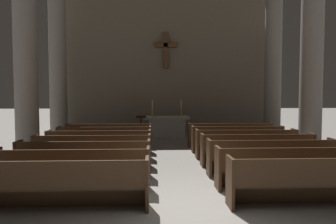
{
  "coord_description": "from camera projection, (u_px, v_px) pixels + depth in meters",
  "views": [
    {
      "loc": [
        -0.65,
        -5.86,
        2.12
      ],
      "look_at": [
        0.0,
        8.47,
        1.3
      ],
      "focal_mm": 34.51,
      "sensor_mm": 36.0,
      "label": 1
    }
  ],
  "objects": [
    {
      "name": "column_right_third",
      "position": [
        273.0,
        64.0,
        15.53
      ],
      "size": [
        1.2,
        1.2,
        7.26
      ],
      "color": "gray",
      "rests_on": "ground"
    },
    {
      "name": "column_left_second",
      "position": [
        26.0,
        53.0,
        11.26
      ],
      "size": [
        1.2,
        1.2,
        7.26
      ],
      "color": "gray",
      "rests_on": "ground"
    },
    {
      "name": "column_left_third",
      "position": [
        58.0,
        63.0,
        15.07
      ],
      "size": [
        1.2,
        1.2,
        7.26
      ],
      "color": "gray",
      "rests_on": "ground"
    },
    {
      "name": "pew_right_row_7",
      "position": [
        230.0,
        135.0,
        12.86
      ],
      "size": [
        3.31,
        0.5,
        0.95
      ],
      "color": "#422B19",
      "rests_on": "ground"
    },
    {
      "name": "pew_right_row_1",
      "position": [
        316.0,
        181.0,
        6.03
      ],
      "size": [
        3.31,
        0.5,
        0.95
      ],
      "color": "#422B19",
      "rests_on": "ground"
    },
    {
      "name": "pew_left_row_2",
      "position": [
        73.0,
        170.0,
        6.96
      ],
      "size": [
        3.31,
        0.5,
        0.95
      ],
      "color": "#422B19",
      "rests_on": "ground"
    },
    {
      "name": "pew_left_row_6",
      "position": [
        105.0,
        140.0,
        11.51
      ],
      "size": [
        3.31,
        0.5,
        0.95
      ],
      "color": "#422B19",
      "rests_on": "ground"
    },
    {
      "name": "pew_right_row_5",
      "position": [
        246.0,
        144.0,
        10.59
      ],
      "size": [
        3.31,
        0.5,
        0.95
      ],
      "color": "#422B19",
      "rests_on": "ground"
    },
    {
      "name": "altar",
      "position": [
        167.0,
        126.0,
        15.75
      ],
      "size": [
        2.2,
        0.9,
        1.01
      ],
      "color": "#A8A399",
      "rests_on": "ground"
    },
    {
      "name": "ground_plane",
      "position": [
        189.0,
        208.0,
        5.99
      ],
      "size": [
        80.0,
        80.0,
        0.0
      ],
      "primitive_type": "plane",
      "color": "gray"
    },
    {
      "name": "pew_right_row_3",
      "position": [
        272.0,
        157.0,
        8.31
      ],
      "size": [
        3.31,
        0.5,
        0.95
      ],
      "color": "#422B19",
      "rests_on": "ground"
    },
    {
      "name": "pew_left_row_3",
      "position": [
        84.0,
        159.0,
        8.09
      ],
      "size": [
        3.31,
        0.5,
        0.95
      ],
      "color": "#422B19",
      "rests_on": "ground"
    },
    {
      "name": "apse_with_cross",
      "position": [
        165.0,
        59.0,
        17.18
      ],
      "size": [
        11.51,
        0.48,
        7.94
      ],
      "color": "#706656",
      "rests_on": "ground"
    },
    {
      "name": "pew_left_row_5",
      "position": [
        99.0,
        145.0,
        10.37
      ],
      "size": [
        3.31,
        0.5,
        0.95
      ],
      "color": "#422B19",
      "rests_on": "ground"
    },
    {
      "name": "pew_left_row_1",
      "position": [
        57.0,
        185.0,
        5.82
      ],
      "size": [
        3.31,
        0.5,
        0.95
      ],
      "color": "#422B19",
      "rests_on": "ground"
    },
    {
      "name": "column_right_second",
      "position": [
        312.0,
        54.0,
        11.73
      ],
      "size": [
        1.2,
        1.2,
        7.26
      ],
      "color": "gray",
      "rests_on": "ground"
    },
    {
      "name": "pew_right_row_6",
      "position": [
        237.0,
        139.0,
        11.72
      ],
      "size": [
        3.31,
        0.5,
        0.95
      ],
      "color": "#422B19",
      "rests_on": "ground"
    },
    {
      "name": "lectern",
      "position": [
        141.0,
        128.0,
        14.49
      ],
      "size": [
        0.44,
        0.36,
        1.15
      ],
      "color": "#422B19",
      "rests_on": "ground"
    },
    {
      "name": "candlestick_left",
      "position": [
        152.0,
        111.0,
        15.67
      ],
      "size": [
        0.16,
        0.16,
        0.79
      ],
      "color": "#B79338",
      "rests_on": "altar"
    },
    {
      "name": "pew_right_row_2",
      "position": [
        290.0,
        167.0,
        7.17
      ],
      "size": [
        3.31,
        0.5,
        0.95
      ],
      "color": "#422B19",
      "rests_on": "ground"
    },
    {
      "name": "pew_left_row_7",
      "position": [
        109.0,
        135.0,
        12.64
      ],
      "size": [
        3.31,
        0.5,
        0.95
      ],
      "color": "#422B19",
      "rests_on": "ground"
    },
    {
      "name": "pew_right_row_4",
      "position": [
        257.0,
        150.0,
        9.45
      ],
      "size": [
        3.31,
        0.5,
        0.95
      ],
      "color": "#422B19",
      "rests_on": "ground"
    },
    {
      "name": "candlestick_right",
      "position": [
        181.0,
        111.0,
        15.73
      ],
      "size": [
        0.16,
        0.16,
        0.79
      ],
      "color": "#B79338",
      "rests_on": "altar"
    },
    {
      "name": "pew_left_row_4",
      "position": [
        93.0,
        151.0,
        9.23
      ],
      "size": [
        3.31,
        0.5,
        0.95
      ],
      "color": "#422B19",
      "rests_on": "ground"
    }
  ]
}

